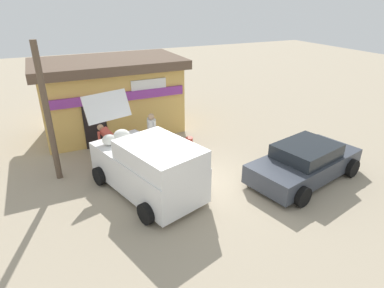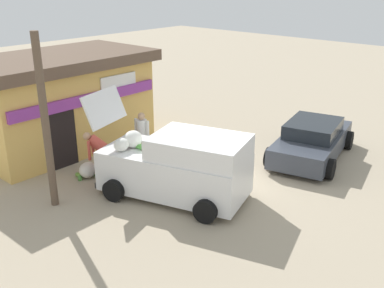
{
  "view_description": "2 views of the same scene",
  "coord_description": "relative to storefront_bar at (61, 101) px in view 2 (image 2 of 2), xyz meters",
  "views": [
    {
      "loc": [
        -3.97,
        -8.28,
        5.72
      ],
      "look_at": [
        0.53,
        1.56,
        0.76
      ],
      "focal_mm": 30.12,
      "sensor_mm": 36.0,
      "label": 1
    },
    {
      "loc": [
        -9.61,
        -7.5,
        5.87
      ],
      "look_at": [
        -0.56,
        0.67,
        1.19
      ],
      "focal_mm": 41.87,
      "sensor_mm": 36.0,
      "label": 2
    }
  ],
  "objects": [
    {
      "name": "vendor_standing",
      "position": [
        0.83,
        -3.25,
        -0.68
      ],
      "size": [
        0.4,
        0.56,
        1.72
      ],
      "color": "#726047",
      "rests_on": "ground_plane"
    },
    {
      "name": "customer_bending",
      "position": [
        -0.79,
        -3.16,
        -0.78
      ],
      "size": [
        0.74,
        0.75,
        1.46
      ],
      "color": "navy",
      "rests_on": "ground_plane"
    },
    {
      "name": "ground_plane",
      "position": [
        1.44,
        -6.05,
        -1.69
      ],
      "size": [
        60.0,
        60.0,
        0.0
      ],
      "primitive_type": "plane",
      "color": "tan"
    },
    {
      "name": "storefront_bar",
      "position": [
        0.0,
        0.0,
        0.0
      ],
      "size": [
        6.41,
        3.76,
        3.28
      ],
      "color": "#E0B259",
      "rests_on": "ground_plane"
    },
    {
      "name": "parked_sedan",
      "position": [
        4.97,
        -7.12,
        -1.08
      ],
      "size": [
        4.5,
        2.88,
        1.27
      ],
      "color": "#383D47",
      "rests_on": "ground_plane"
    },
    {
      "name": "utility_pole",
      "position": [
        -2.69,
        -3.6,
        0.61
      ],
      "size": [
        0.2,
        0.2,
        4.6
      ],
      "primitive_type": "cylinder",
      "color": "brown",
      "rests_on": "ground_plane"
    },
    {
      "name": "paint_bucket",
      "position": [
        2.49,
        -3.06,
        -1.5
      ],
      "size": [
        0.31,
        0.31,
        0.36
      ],
      "primitive_type": "cylinder",
      "color": "#BF3F33",
      "rests_on": "ground_plane"
    },
    {
      "name": "unloaded_banana_pile",
      "position": [
        -1.03,
        -2.79,
        -1.48
      ],
      "size": [
        0.85,
        0.9,
        0.45
      ],
      "color": "silver",
      "rests_on": "ground_plane"
    },
    {
      "name": "delivery_van",
      "position": [
        -0.11,
        -5.76,
        -0.75
      ],
      "size": [
        3.06,
        4.7,
        2.77
      ],
      "color": "white",
      "rests_on": "ground_plane"
    }
  ]
}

